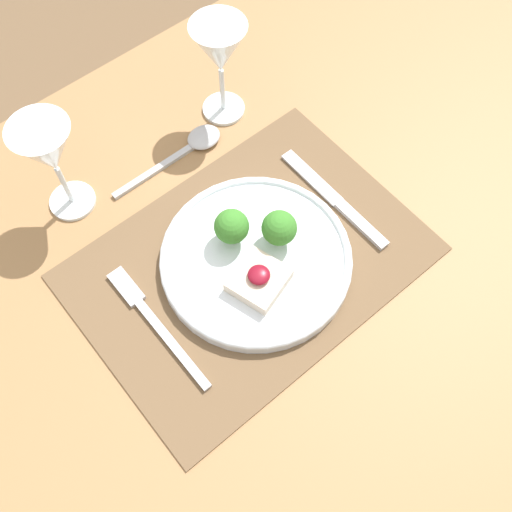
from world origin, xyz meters
TOP-DOWN VIEW (x-y plane):
  - ground_plane at (0.00, 0.00)m, footprint 8.00×8.00m
  - dining_table at (0.00, 0.00)m, footprint 1.51×0.90m
  - placemat at (0.00, 0.00)m, footprint 0.47×0.34m
  - dinner_plate at (0.01, -0.01)m, footprint 0.27×0.27m
  - fork at (-0.16, 0.02)m, footprint 0.02×0.21m
  - knife at (0.16, -0.01)m, footprint 0.02×0.21m
  - spoon at (0.06, 0.21)m, footprint 0.20×0.05m
  - wine_glass_near at (0.15, 0.24)m, footprint 0.08×0.08m
  - wine_glass_far at (-0.14, 0.25)m, footprint 0.08×0.08m

SIDE VIEW (x-z plane):
  - ground_plane at x=0.00m, z-range 0.00..0.00m
  - dining_table at x=0.00m, z-range 0.28..1.00m
  - placemat at x=0.00m, z-range 0.72..0.73m
  - fork at x=-0.16m, z-range 0.73..0.73m
  - knife at x=0.16m, z-range 0.73..0.73m
  - spoon at x=0.06m, z-range 0.72..0.74m
  - dinner_plate at x=0.01m, z-range 0.71..0.78m
  - wine_glass_far at x=-0.14m, z-range 0.76..0.93m
  - wine_glass_near at x=0.15m, z-range 0.76..0.93m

